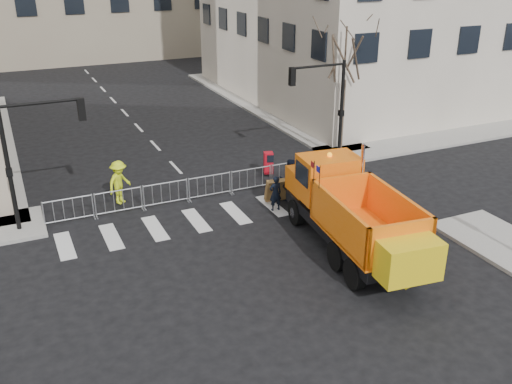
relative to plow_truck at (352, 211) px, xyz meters
name	(u,v)px	position (x,y,z in m)	size (l,w,h in m)	color
ground	(278,277)	(-3.33, -0.53, -1.67)	(120.00, 120.00, 0.00)	black
sidewalk_back	(198,190)	(-3.33, 7.97, -1.60)	(64.00, 5.00, 0.15)	gray
traffic_light_left	(9,170)	(-11.33, 6.97, 1.03)	(0.18, 0.18, 5.40)	black
traffic_light_right	(341,111)	(5.17, 8.97, 1.03)	(0.18, 0.18, 5.40)	black
crowd_barriers	(188,190)	(-4.08, 7.07, -1.12)	(12.60, 0.60, 1.10)	#9EA0A5
street_tree	(343,87)	(5.87, 9.97, 2.08)	(3.00, 3.00, 7.50)	#382B21
plow_truck	(352,211)	(0.00, 0.00, 0.00)	(3.73, 9.91, 3.76)	black
cop_a	(275,193)	(-0.93, 4.50, -0.87)	(0.59, 0.38, 1.61)	black
cop_b	(290,180)	(0.17, 5.25, -0.68)	(0.96, 0.75, 1.98)	black
cop_c	(296,183)	(0.45, 5.13, -0.87)	(0.95, 0.39, 1.61)	black
worker	(119,182)	(-7.00, 7.79, -0.53)	(1.28, 0.73, 1.98)	#D7ED1B
newspaper_box	(268,163)	(0.60, 8.37, -0.97)	(0.45, 0.40, 1.10)	red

